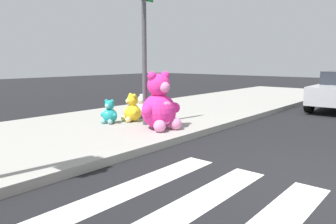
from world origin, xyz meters
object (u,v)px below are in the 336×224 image
(plush_pink_large, at_px, (160,106))
(plush_teal, at_px, (109,114))
(plush_white, at_px, (142,108))
(plush_yellow, at_px, (132,110))
(sign_pole, at_px, (144,53))

(plush_pink_large, xyz_separation_m, plush_teal, (-0.31, 1.38, -0.28))
(plush_pink_large, bearing_deg, plush_white, 60.10)
(plush_teal, height_order, plush_yellow, plush_yellow)
(sign_pole, distance_m, plush_teal, 1.72)
(plush_teal, bearing_deg, plush_white, -2.79)
(plush_teal, distance_m, plush_white, 1.08)
(plush_pink_large, distance_m, plush_white, 1.56)
(plush_teal, xyz_separation_m, plush_white, (1.08, -0.05, 0.02))
(plush_teal, bearing_deg, sign_pole, -61.39)
(sign_pole, xyz_separation_m, plush_teal, (-0.44, 0.80, -1.46))
(sign_pole, bearing_deg, plush_teal, 118.61)
(sign_pole, bearing_deg, plush_white, 49.28)
(sign_pole, xyz_separation_m, plush_white, (0.64, 0.75, -1.44))
(sign_pole, distance_m, plush_white, 1.75)
(plush_yellow, bearing_deg, plush_pink_large, -100.90)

